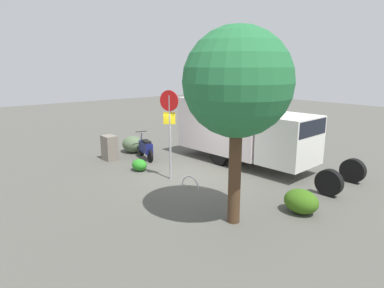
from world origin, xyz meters
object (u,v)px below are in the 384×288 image
(street_tree, at_px, (237,84))
(utility_cabinet, at_px, (110,148))
(motorcycle, at_px, (146,148))
(box_truck_near, at_px, (245,129))
(stop_sign, at_px, (170,121))
(bike_rack_hoop, at_px, (190,187))

(street_tree, bearing_deg, utility_cabinet, -2.51)
(motorcycle, relative_size, street_tree, 0.34)
(street_tree, xyz_separation_m, utility_cabinet, (7.97, -0.35, -3.21))
(box_truck_near, relative_size, stop_sign, 2.38)
(box_truck_near, height_order, street_tree, street_tree)
(motorcycle, relative_size, stop_sign, 0.53)
(stop_sign, xyz_separation_m, street_tree, (-4.01, 0.84, 1.53))
(bike_rack_hoop, bearing_deg, stop_sign, -0.69)
(box_truck_near, height_order, utility_cabinet, box_truck_near)
(motorcycle, height_order, street_tree, street_tree)
(street_tree, distance_m, utility_cabinet, 8.60)
(stop_sign, bearing_deg, street_tree, 168.21)
(box_truck_near, xyz_separation_m, motorcycle, (3.44, 2.89, -1.04))
(motorcycle, distance_m, stop_sign, 3.57)
(bike_rack_hoop, bearing_deg, motorcycle, -11.57)
(box_truck_near, relative_size, bike_rack_hoop, 9.42)
(box_truck_near, xyz_separation_m, utility_cabinet, (4.38, 4.22, -1.00))
(stop_sign, bearing_deg, box_truck_near, -96.39)
(stop_sign, relative_size, utility_cabinet, 2.99)
(stop_sign, height_order, street_tree, street_tree)
(bike_rack_hoop, bearing_deg, box_truck_near, -78.37)
(motorcycle, distance_m, utility_cabinet, 1.63)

